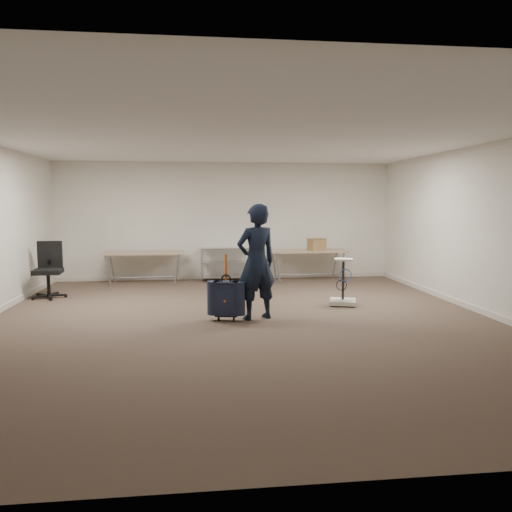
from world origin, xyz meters
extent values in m
plane|color=#48372B|center=(0.00, 0.00, 0.00)|extent=(9.00, 9.00, 0.00)
plane|color=silver|center=(0.00, 4.50, 1.40)|extent=(8.00, 0.00, 8.00)
plane|color=silver|center=(0.00, -4.50, 1.40)|extent=(8.00, 0.00, 8.00)
plane|color=silver|center=(4.00, 0.00, 1.40)|extent=(0.00, 9.00, 9.00)
plane|color=white|center=(0.00, 0.00, 2.80)|extent=(8.00, 8.00, 0.00)
cube|color=beige|center=(0.00, 4.49, 0.05)|extent=(8.00, 0.02, 0.10)
cube|color=beige|center=(3.99, 0.00, 0.05)|extent=(0.02, 9.00, 0.10)
cube|color=tan|center=(-1.90, 3.95, 0.71)|extent=(1.80, 0.75, 0.03)
cylinder|color=gray|center=(-1.90, 3.95, 0.15)|extent=(1.50, 0.02, 0.02)
cylinder|color=gray|center=(-2.65, 3.65, 0.35)|extent=(0.13, 0.04, 0.69)
cylinder|color=gray|center=(-1.15, 3.65, 0.35)|extent=(0.13, 0.04, 0.69)
cylinder|color=gray|center=(-2.65, 4.25, 0.35)|extent=(0.13, 0.04, 0.69)
cylinder|color=gray|center=(-1.15, 4.25, 0.35)|extent=(0.13, 0.04, 0.69)
cube|color=tan|center=(1.90, 3.95, 0.71)|extent=(1.80, 0.75, 0.03)
cylinder|color=gray|center=(1.90, 3.95, 0.15)|extent=(1.50, 0.02, 0.02)
cylinder|color=gray|center=(1.15, 3.65, 0.35)|extent=(0.13, 0.04, 0.69)
cylinder|color=gray|center=(2.65, 3.65, 0.35)|extent=(0.13, 0.04, 0.69)
cylinder|color=gray|center=(1.15, 4.25, 0.35)|extent=(0.13, 0.04, 0.69)
cylinder|color=gray|center=(2.65, 4.25, 0.35)|extent=(0.13, 0.04, 0.69)
cylinder|color=silver|center=(-0.60, 3.98, 0.40)|extent=(0.02, 0.02, 0.80)
cylinder|color=silver|center=(0.60, 3.98, 0.40)|extent=(0.02, 0.02, 0.80)
cylinder|color=silver|center=(-0.60, 4.42, 0.40)|extent=(0.02, 0.02, 0.80)
cylinder|color=silver|center=(0.60, 4.42, 0.40)|extent=(0.02, 0.02, 0.80)
cube|color=silver|center=(0.00, 4.20, 0.10)|extent=(1.20, 0.45, 0.02)
cube|color=silver|center=(0.00, 4.20, 0.45)|extent=(1.20, 0.45, 0.02)
cube|color=silver|center=(0.00, 4.20, 0.78)|extent=(1.20, 0.45, 0.01)
imported|color=black|center=(0.24, 0.21, 0.91)|extent=(0.78, 0.64, 1.83)
cube|color=black|center=(-0.24, 0.13, 0.36)|extent=(0.42, 0.30, 0.52)
cube|color=black|center=(-0.24, 0.15, 0.09)|extent=(0.37, 0.23, 0.03)
cylinder|color=black|center=(-0.36, 0.16, 0.04)|extent=(0.04, 0.07, 0.07)
cylinder|color=black|center=(-0.13, 0.10, 0.04)|extent=(0.04, 0.07, 0.07)
torus|color=black|center=(-0.24, 0.13, 0.65)|extent=(0.17, 0.06, 0.17)
cube|color=#FF5C0D|center=(-0.24, 0.15, 0.85)|extent=(0.04, 0.01, 0.40)
cylinder|color=black|center=(-3.56, 2.43, 0.05)|extent=(0.66, 0.66, 0.10)
cylinder|color=black|center=(-3.56, 2.43, 0.28)|extent=(0.07, 0.07, 0.44)
cube|color=black|center=(-3.56, 2.43, 0.52)|extent=(0.54, 0.54, 0.09)
cube|color=black|center=(-3.58, 2.67, 0.83)|extent=(0.47, 0.10, 0.53)
cube|color=beige|center=(1.93, 1.13, 0.05)|extent=(0.57, 0.57, 0.07)
cylinder|color=black|center=(1.74, 0.94, 0.02)|extent=(0.05, 0.05, 0.04)
cylinder|color=black|center=(1.93, 1.17, 0.46)|extent=(0.05, 0.05, 0.73)
cube|color=beige|center=(1.93, 1.13, 0.82)|extent=(0.39, 0.36, 0.04)
torus|color=#234DB2|center=(1.97, 1.05, 0.55)|extent=(0.25, 0.16, 0.23)
cube|color=#9C6C49|center=(2.11, 3.94, 0.87)|extent=(0.44, 0.39, 0.27)
camera|label=1|loc=(-0.68, -7.53, 1.84)|focal=35.00mm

